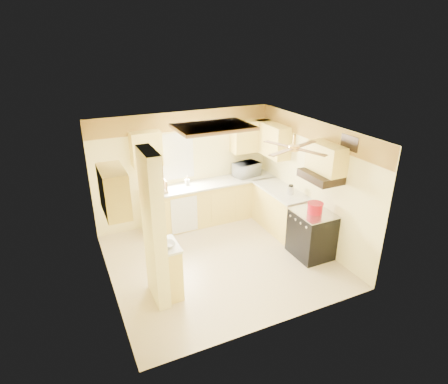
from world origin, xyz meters
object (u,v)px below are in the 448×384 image
microwave (247,169)px  bowl (168,245)px  stove (311,234)px  dutch_oven (315,208)px  kettle (291,190)px

microwave → bowl: bearing=31.0°
microwave → stove: bearing=86.7°
microwave → dutch_oven: (0.26, -2.20, -0.08)m
dutch_oven → stove: bearing=99.0°
kettle → stove: bearing=-94.2°
microwave → kettle: size_ratio=2.82×
microwave → dutch_oven: 2.22m
stove → dutch_oven: size_ratio=3.05×
stove → microwave: (-0.26, 2.18, 0.64)m
stove → kettle: kettle is taller
stove → kettle: size_ratio=4.49×
microwave → dutch_oven: bearing=86.7°
bowl → kettle: 3.04m
bowl → dutch_oven: 2.84m
bowl → microwave: bearing=40.9°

